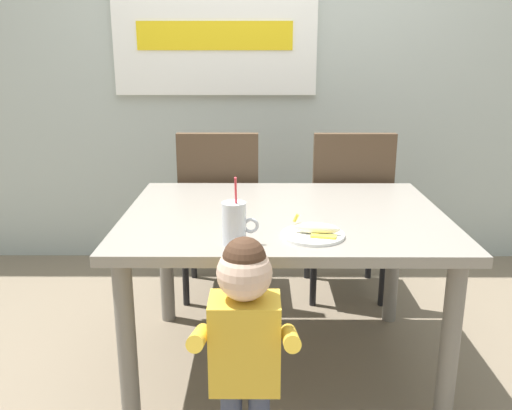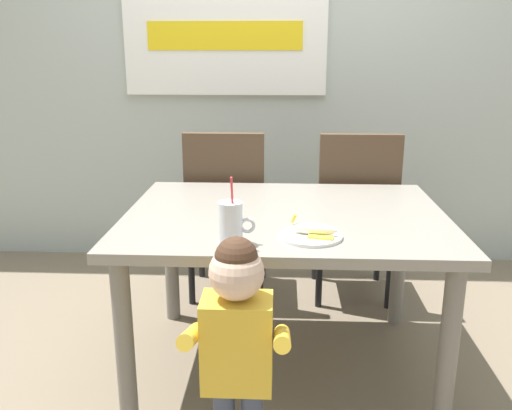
{
  "view_description": "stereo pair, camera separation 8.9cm",
  "coord_description": "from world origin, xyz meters",
  "px_view_note": "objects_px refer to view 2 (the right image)",
  "views": [
    {
      "loc": [
        -0.11,
        -2.18,
        1.37
      ],
      "look_at": [
        -0.12,
        -0.1,
        0.78
      ],
      "focal_mm": 38.47,
      "sensor_mm": 36.0,
      "label": 1
    },
    {
      "loc": [
        -0.02,
        -2.18,
        1.37
      ],
      "look_at": [
        -0.12,
        -0.1,
        0.78
      ],
      "focal_mm": 38.47,
      "sensor_mm": 36.0,
      "label": 2
    }
  ],
  "objects_px": {
    "dining_chair_left": "(227,206)",
    "peeled_banana": "(315,229)",
    "milk_cup": "(231,225)",
    "snack_plate": "(310,236)",
    "toddler_standing": "(237,332)",
    "dining_chair_right": "(355,207)",
    "dining_table": "(285,233)"
  },
  "relations": [
    {
      "from": "dining_table",
      "to": "snack_plate",
      "type": "distance_m",
      "value": 0.34
    },
    {
      "from": "milk_cup",
      "to": "snack_plate",
      "type": "relative_size",
      "value": 1.08
    },
    {
      "from": "dining_chair_left",
      "to": "milk_cup",
      "type": "height_order",
      "value": "milk_cup"
    },
    {
      "from": "dining_chair_left",
      "to": "toddler_standing",
      "type": "height_order",
      "value": "dining_chair_left"
    },
    {
      "from": "toddler_standing",
      "to": "snack_plate",
      "type": "distance_m",
      "value": 0.47
    },
    {
      "from": "dining_table",
      "to": "dining_chair_right",
      "type": "height_order",
      "value": "dining_chair_right"
    },
    {
      "from": "dining_chair_left",
      "to": "dining_table",
      "type": "bearing_deg",
      "value": 114.24
    },
    {
      "from": "dining_chair_left",
      "to": "peeled_banana",
      "type": "distance_m",
      "value": 1.12
    },
    {
      "from": "dining_chair_left",
      "to": "dining_chair_right",
      "type": "bearing_deg",
      "value": 179.86
    },
    {
      "from": "peeled_banana",
      "to": "milk_cup",
      "type": "bearing_deg",
      "value": -165.4
    },
    {
      "from": "dining_chair_left",
      "to": "snack_plate",
      "type": "relative_size",
      "value": 4.17
    },
    {
      "from": "dining_table",
      "to": "dining_chair_right",
      "type": "distance_m",
      "value": 0.81
    },
    {
      "from": "snack_plate",
      "to": "peeled_banana",
      "type": "bearing_deg",
      "value": -10.05
    },
    {
      "from": "milk_cup",
      "to": "dining_chair_left",
      "type": "bearing_deg",
      "value": 96.69
    },
    {
      "from": "dining_chair_left",
      "to": "peeled_banana",
      "type": "relative_size",
      "value": 5.47
    },
    {
      "from": "dining_table",
      "to": "toddler_standing",
      "type": "height_order",
      "value": "toddler_standing"
    },
    {
      "from": "dining_table",
      "to": "toddler_standing",
      "type": "distance_m",
      "value": 0.69
    },
    {
      "from": "dining_table",
      "to": "peeled_banana",
      "type": "height_order",
      "value": "peeled_banana"
    },
    {
      "from": "milk_cup",
      "to": "snack_plate",
      "type": "bearing_deg",
      "value": 15.81
    },
    {
      "from": "dining_table",
      "to": "snack_plate",
      "type": "xyz_separation_m",
      "value": [
        0.09,
        -0.31,
        0.1
      ]
    },
    {
      "from": "milk_cup",
      "to": "snack_plate",
      "type": "height_order",
      "value": "milk_cup"
    },
    {
      "from": "snack_plate",
      "to": "peeled_banana",
      "type": "distance_m",
      "value": 0.03
    },
    {
      "from": "milk_cup",
      "to": "snack_plate",
      "type": "distance_m",
      "value": 0.3
    },
    {
      "from": "dining_chair_left",
      "to": "peeled_banana",
      "type": "height_order",
      "value": "dining_chair_left"
    },
    {
      "from": "toddler_standing",
      "to": "peeled_banana",
      "type": "xyz_separation_m",
      "value": [
        0.25,
        0.35,
        0.22
      ]
    },
    {
      "from": "toddler_standing",
      "to": "peeled_banana",
      "type": "bearing_deg",
      "value": 54.21
    },
    {
      "from": "dining_chair_right",
      "to": "toddler_standing",
      "type": "bearing_deg",
      "value": 68.66
    },
    {
      "from": "dining_chair_right",
      "to": "milk_cup",
      "type": "bearing_deg",
      "value": 62.25
    },
    {
      "from": "toddler_standing",
      "to": "peeled_banana",
      "type": "relative_size",
      "value": 4.77
    },
    {
      "from": "toddler_standing",
      "to": "milk_cup",
      "type": "distance_m",
      "value": 0.38
    },
    {
      "from": "dining_chair_left",
      "to": "milk_cup",
      "type": "distance_m",
      "value": 1.13
    },
    {
      "from": "dining_chair_left",
      "to": "milk_cup",
      "type": "xyz_separation_m",
      "value": [
        0.13,
        -1.09,
        0.24
      ]
    }
  ]
}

